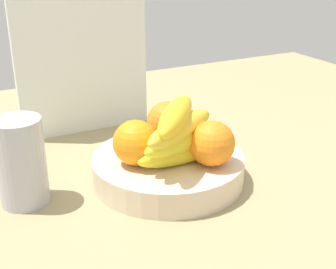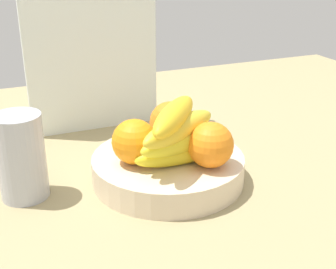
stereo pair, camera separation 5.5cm
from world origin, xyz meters
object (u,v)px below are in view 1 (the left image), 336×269
at_px(fruit_bowl, 168,168).
at_px(thermos_tumbler, 21,162).
at_px(cutting_board, 82,49).
at_px(orange_front_left, 167,122).
at_px(banana_bunch, 182,134).
at_px(orange_center, 212,143).
at_px(orange_front_right, 136,143).

height_order(fruit_bowl, thermos_tumbler, thermos_tumbler).
bearing_deg(cutting_board, thermos_tumbler, -126.69).
xyz_separation_m(fruit_bowl, orange_front_left, (0.03, 0.06, 0.06)).
relative_size(orange_front_left, banana_bunch, 0.41).
distance_m(fruit_bowl, banana_bunch, 0.08).
relative_size(orange_center, cutting_board, 0.21).
bearing_deg(orange_front_left, orange_front_right, -146.33).
relative_size(fruit_bowl, orange_front_right, 3.49).
height_order(orange_front_left, cutting_board, cutting_board).
relative_size(fruit_bowl, orange_center, 3.49).
bearing_deg(fruit_bowl, orange_front_left, 63.80).
bearing_deg(orange_center, thermos_tumbler, 160.81).
relative_size(orange_center, banana_bunch, 0.41).
relative_size(fruit_bowl, thermos_tumbler, 1.86).
bearing_deg(cutting_board, banana_bunch, -79.89).
bearing_deg(cutting_board, fruit_bowl, -79.97).
height_order(orange_center, thermos_tumbler, thermos_tumbler).
bearing_deg(thermos_tumbler, fruit_bowl, -9.31).
bearing_deg(cutting_board, orange_front_right, -91.78).
bearing_deg(orange_center, orange_front_right, 151.37).
bearing_deg(orange_front_right, orange_front_left, 33.67).
height_order(fruit_bowl, orange_center, orange_center).
xyz_separation_m(orange_front_left, orange_front_right, (-0.09, -0.06, 0.00)).
relative_size(fruit_bowl, cutting_board, 0.73).
relative_size(cutting_board, thermos_tumbler, 2.55).
distance_m(fruit_bowl, cutting_board, 0.33).
distance_m(orange_center, cutting_board, 0.38).
relative_size(orange_front_right, thermos_tumbler, 0.53).
bearing_deg(banana_bunch, orange_front_left, 76.83).
distance_m(orange_front_right, orange_center, 0.12).
relative_size(banana_bunch, cutting_board, 0.50).
relative_size(orange_front_left, thermos_tumbler, 0.53).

